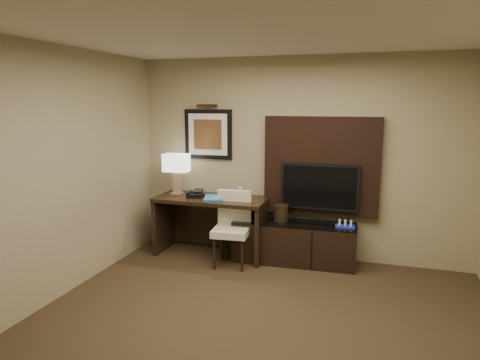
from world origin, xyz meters
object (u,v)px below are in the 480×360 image
at_px(desk_chair, 231,231).
at_px(water_bottle, 240,193).
at_px(desk, 211,226).
at_px(ice_bucket, 281,213).
at_px(minibar_tray, 345,224).
at_px(credenza, 294,243).
at_px(desk_phone, 195,193).
at_px(tv, 320,186).
at_px(table_lamp, 177,176).

relative_size(desk_chair, water_bottle, 5.50).
distance_m(desk, water_bottle, 0.64).
bearing_deg(ice_bucket, desk, -175.97).
distance_m(desk_chair, minibar_tray, 1.45).
relative_size(credenza, desk_chair, 1.69).
relative_size(water_bottle, ice_bucket, 0.78).
xyz_separation_m(desk_chair, ice_bucket, (0.57, 0.37, 0.19)).
bearing_deg(desk_chair, water_bottle, 83.23).
xyz_separation_m(desk, minibar_tray, (1.80, 0.02, 0.18)).
bearing_deg(water_bottle, desk_phone, -173.36).
distance_m(desk_phone, water_bottle, 0.63).
relative_size(credenza, desk_phone, 7.51).
distance_m(credenza, desk_phone, 1.49).
bearing_deg(tv, minibar_tray, -25.35).
bearing_deg(desk_chair, desk, 137.32).
bearing_deg(table_lamp, minibar_tray, -1.47).
xyz_separation_m(tv, table_lamp, (-1.99, -0.11, 0.05)).
height_order(credenza, desk_phone, desk_phone).
xyz_separation_m(credenza, water_bottle, (-0.74, 0.00, 0.63)).
height_order(tv, desk_chair, tv).
height_order(desk_chair, desk_phone, desk_chair).
distance_m(tv, desk_chair, 1.28).
height_order(tv, water_bottle, tv).
xyz_separation_m(table_lamp, water_bottle, (0.95, -0.04, -0.17)).
height_order(water_bottle, ice_bucket, water_bottle).
height_order(desk, credenza, desk).
relative_size(desk, credenza, 0.95).
bearing_deg(desk, credenza, 1.74).
bearing_deg(ice_bucket, desk_phone, -175.06).
xyz_separation_m(water_bottle, ice_bucket, (0.56, 0.03, -0.24)).
bearing_deg(credenza, desk, 179.14).
height_order(desk, ice_bucket, desk).
height_order(desk, tv, tv).
xyz_separation_m(table_lamp, minibar_tray, (2.35, -0.06, -0.48)).
height_order(desk_chair, water_bottle, water_bottle).
distance_m(desk, desk_chair, 0.50).
bearing_deg(table_lamp, desk_chair, -22.10).
bearing_deg(credenza, minibar_tray, -4.16).
bearing_deg(desk_chair, desk_phone, 151.20).
bearing_deg(water_bottle, credenza, -0.04).
height_order(tv, desk_phone, tv).
bearing_deg(desk_chair, tv, 20.03).
distance_m(table_lamp, minibar_tray, 2.40).
bearing_deg(minibar_tray, desk, -179.31).
relative_size(tv, table_lamp, 1.94).
distance_m(credenza, ice_bucket, 0.43).
height_order(ice_bucket, minibar_tray, ice_bucket).
height_order(desk, desk_chair, desk_chair).
relative_size(table_lamp, ice_bucket, 2.37).
distance_m(desk_chair, table_lamp, 1.18).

